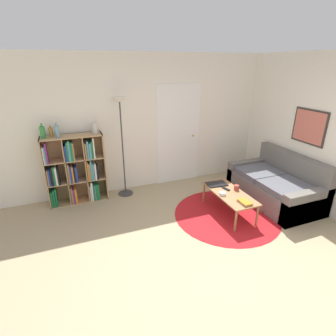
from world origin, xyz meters
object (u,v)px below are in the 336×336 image
at_px(cup, 237,188).
at_px(bookshelf, 75,170).
at_px(laptop, 217,184).
at_px(vase_on_shelf, 95,128).
at_px(bottle_middle, 51,132).
at_px(coffee_table, 229,195).
at_px(bottle_right, 57,131).
at_px(couch, 277,186).
at_px(floor_lamp, 121,121).
at_px(bottle_left, 43,132).
at_px(bowl, 222,194).

bearing_deg(cup, bookshelf, 151.66).
distance_m(laptop, vase_on_shelf, 2.37).
xyz_separation_m(bottle_middle, vase_on_shelf, (0.71, -0.02, 0.01)).
relative_size(laptop, cup, 4.17).
xyz_separation_m(coffee_table, bottle_right, (-2.55, 1.37, 1.00)).
distance_m(bookshelf, coffee_table, 2.75).
relative_size(couch, vase_on_shelf, 8.45).
bearing_deg(laptop, bottle_right, 157.85).
relative_size(floor_lamp, bottle_right, 7.67).
relative_size(laptop, vase_on_shelf, 1.89).
relative_size(couch, cup, 18.62).
xyz_separation_m(couch, bottle_right, (-3.65, 1.29, 1.08)).
height_order(floor_lamp, bottle_middle, floor_lamp).
relative_size(couch, bottle_left, 6.76).
relative_size(cup, vase_on_shelf, 0.45).
bearing_deg(cup, bowl, -167.84).
bearing_deg(cup, coffee_table, -167.54).
bearing_deg(bottle_right, bookshelf, 7.06).
bearing_deg(laptop, bottle_left, 159.08).
xyz_separation_m(coffee_table, vase_on_shelf, (-1.94, 1.40, 1.00)).
bearing_deg(floor_lamp, bottle_middle, 176.49).
bearing_deg(floor_lamp, bookshelf, 176.73).
bearing_deg(vase_on_shelf, cup, -32.95).
distance_m(coffee_table, bottle_right, 3.07).
relative_size(couch, bowl, 15.25).
relative_size(coffee_table, cup, 12.11).
relative_size(bottle_middle, vase_on_shelf, 1.03).
xyz_separation_m(couch, vase_on_shelf, (-3.04, 1.31, 1.07)).
relative_size(couch, bottle_middle, 8.20).
distance_m(floor_lamp, bottle_left, 1.30).
bearing_deg(bookshelf, couch, -20.76).
height_order(bottle_left, vase_on_shelf, bottle_left).
bearing_deg(bottle_left, bottle_right, -5.88).
bearing_deg(bottle_right, laptop, -22.15).
distance_m(bookshelf, cup, 2.87).
xyz_separation_m(bowl, bottle_left, (-2.62, 1.43, 0.94)).
bearing_deg(vase_on_shelf, bottle_middle, 178.36).
xyz_separation_m(laptop, bottle_right, (-2.51, 1.02, 0.95)).
relative_size(bottle_left, bottle_middle, 1.21).
bearing_deg(bookshelf, floor_lamp, -3.27).
bearing_deg(bowl, bottle_left, 151.38).
bearing_deg(bottle_left, bowl, -28.62).
bearing_deg(floor_lamp, coffee_table, -42.21).
relative_size(floor_lamp, vase_on_shelf, 9.56).
bearing_deg(bottle_right, bottle_left, 174.12).
relative_size(bookshelf, cup, 14.10).
height_order(couch, laptop, couch).
bearing_deg(vase_on_shelf, coffee_table, -35.78).
distance_m(floor_lamp, couch, 3.10).
bearing_deg(couch, vase_on_shelf, 156.64).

